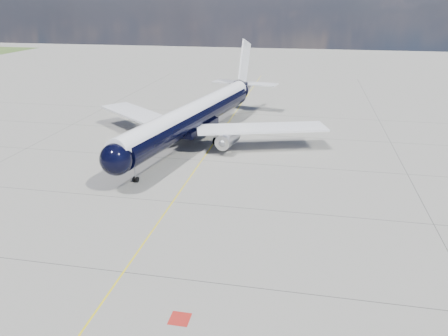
% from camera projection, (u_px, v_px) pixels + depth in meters
% --- Properties ---
extents(ground, '(320.00, 320.00, 0.00)m').
position_uv_depth(ground, '(209.00, 150.00, 71.70)').
color(ground, gray).
rests_on(ground, ground).
extents(taxiway_centerline, '(0.16, 160.00, 0.01)m').
position_uv_depth(taxiway_centerline, '(202.00, 160.00, 67.12)').
color(taxiway_centerline, '#DAC30B').
rests_on(taxiway_centerline, ground).
extents(red_marking, '(1.60, 1.60, 0.01)m').
position_uv_depth(red_marking, '(180.00, 319.00, 33.89)').
color(red_marking, maroon).
rests_on(red_marking, ground).
extents(main_airliner, '(43.24, 53.28, 15.49)m').
position_uv_depth(main_airliner, '(197.00, 114.00, 74.31)').
color(main_airliner, black).
rests_on(main_airliner, ground).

